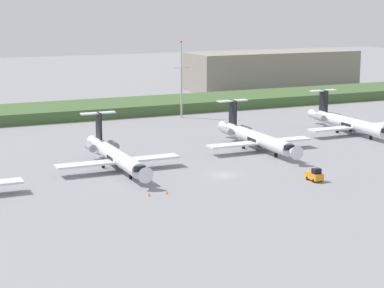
{
  "coord_description": "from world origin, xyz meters",
  "views": [
    {
      "loc": [
        -53.22,
        -105.29,
        29.95
      ],
      "look_at": [
        0.0,
        13.67,
        3.0
      ],
      "focal_mm": 64.51,
      "sensor_mm": 36.0,
      "label": 1
    }
  ],
  "objects_px": {
    "regional_jet_fourth": "(349,123)",
    "safety_cone_front_marker": "(149,194)",
    "regional_jet_second": "(116,156)",
    "baggage_tug": "(315,175)",
    "safety_cone_mid_marker": "(167,192)",
    "antenna_mast": "(181,86)",
    "regional_jet_third": "(256,138)"
  },
  "relations": [
    {
      "from": "safety_cone_front_marker",
      "to": "regional_jet_second",
      "type": "bearing_deg",
      "value": 87.6
    },
    {
      "from": "safety_cone_front_marker",
      "to": "antenna_mast",
      "type": "bearing_deg",
      "value": 62.85
    },
    {
      "from": "regional_jet_fourth",
      "to": "safety_cone_front_marker",
      "type": "relative_size",
      "value": 56.36
    },
    {
      "from": "regional_jet_fourth",
      "to": "safety_cone_front_marker",
      "type": "bearing_deg",
      "value": -153.55
    },
    {
      "from": "safety_cone_mid_marker",
      "to": "regional_jet_fourth",
      "type": "bearing_deg",
      "value": 27.65
    },
    {
      "from": "regional_jet_fourth",
      "to": "antenna_mast",
      "type": "relative_size",
      "value": 1.55
    },
    {
      "from": "regional_jet_third",
      "to": "regional_jet_fourth",
      "type": "distance_m",
      "value": 29.08
    },
    {
      "from": "safety_cone_front_marker",
      "to": "safety_cone_mid_marker",
      "type": "height_order",
      "value": "same"
    },
    {
      "from": "regional_jet_second",
      "to": "regional_jet_fourth",
      "type": "height_order",
      "value": "same"
    },
    {
      "from": "safety_cone_mid_marker",
      "to": "regional_jet_third",
      "type": "bearing_deg",
      "value": 38.74
    },
    {
      "from": "antenna_mast",
      "to": "safety_cone_mid_marker",
      "type": "distance_m",
      "value": 74.29
    },
    {
      "from": "regional_jet_third",
      "to": "regional_jet_fourth",
      "type": "height_order",
      "value": "same"
    },
    {
      "from": "safety_cone_front_marker",
      "to": "safety_cone_mid_marker",
      "type": "distance_m",
      "value": 3.02
    },
    {
      "from": "baggage_tug",
      "to": "regional_jet_third",
      "type": "bearing_deg",
      "value": 82.86
    },
    {
      "from": "baggage_tug",
      "to": "regional_jet_fourth",
      "type": "bearing_deg",
      "value": 46.19
    },
    {
      "from": "regional_jet_second",
      "to": "safety_cone_mid_marker",
      "type": "height_order",
      "value": "regional_jet_second"
    },
    {
      "from": "baggage_tug",
      "to": "antenna_mast",
      "type": "bearing_deg",
      "value": 85.72
    },
    {
      "from": "regional_jet_third",
      "to": "regional_jet_fourth",
      "type": "relative_size",
      "value": 1.0
    },
    {
      "from": "baggage_tug",
      "to": "safety_cone_front_marker",
      "type": "distance_m",
      "value": 29.23
    },
    {
      "from": "regional_jet_third",
      "to": "safety_cone_mid_marker",
      "type": "height_order",
      "value": "regional_jet_third"
    },
    {
      "from": "regional_jet_third",
      "to": "baggage_tug",
      "type": "bearing_deg",
      "value": -97.14
    },
    {
      "from": "antenna_mast",
      "to": "safety_cone_mid_marker",
      "type": "xyz_separation_m",
      "value": [
        -31.28,
        -66.9,
        -8.1
      ]
    },
    {
      "from": "antenna_mast",
      "to": "regional_jet_fourth",
      "type": "bearing_deg",
      "value": -54.26
    },
    {
      "from": "regional_jet_fourth",
      "to": "regional_jet_third",
      "type": "bearing_deg",
      "value": -166.77
    },
    {
      "from": "regional_jet_second",
      "to": "regional_jet_third",
      "type": "distance_m",
      "value": 31.89
    },
    {
      "from": "regional_jet_third",
      "to": "antenna_mast",
      "type": "xyz_separation_m",
      "value": [
        1.91,
        43.33,
        5.84
      ]
    },
    {
      "from": "baggage_tug",
      "to": "regional_jet_second",
      "type": "bearing_deg",
      "value": 142.26
    },
    {
      "from": "regional_jet_third",
      "to": "antenna_mast",
      "type": "distance_m",
      "value": 43.77
    },
    {
      "from": "antenna_mast",
      "to": "baggage_tug",
      "type": "height_order",
      "value": "antenna_mast"
    },
    {
      "from": "antenna_mast",
      "to": "safety_cone_front_marker",
      "type": "relative_size",
      "value": 36.48
    },
    {
      "from": "baggage_tug",
      "to": "safety_cone_front_marker",
      "type": "height_order",
      "value": "baggage_tug"
    },
    {
      "from": "regional_jet_third",
      "to": "antenna_mast",
      "type": "bearing_deg",
      "value": 87.47
    }
  ]
}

